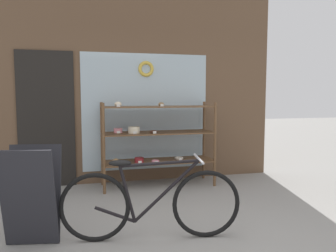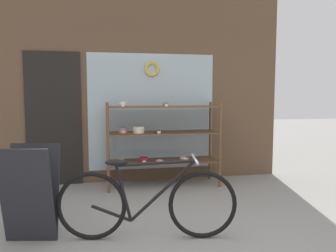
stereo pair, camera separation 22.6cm
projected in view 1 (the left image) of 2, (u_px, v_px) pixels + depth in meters
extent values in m
cube|color=brown|center=(133.00, 79.00, 5.35)|extent=(4.80, 0.08, 3.37)
cube|color=#A3B7C1|center=(146.00, 112.00, 5.40)|extent=(2.07, 0.02, 1.90)
cube|color=black|center=(46.00, 120.00, 5.02)|extent=(0.84, 0.03, 2.10)
torus|color=gold|center=(146.00, 69.00, 5.32)|extent=(0.26, 0.06, 0.26)
cylinder|color=brown|center=(104.00, 149.00, 4.68)|extent=(0.04, 0.04, 1.32)
cylinder|color=brown|center=(215.00, 145.00, 5.09)|extent=(0.04, 0.04, 1.32)
cylinder|color=brown|center=(102.00, 144.00, 5.16)|extent=(0.04, 0.04, 1.32)
cylinder|color=brown|center=(204.00, 140.00, 5.57)|extent=(0.04, 0.04, 1.32)
cube|color=brown|center=(158.00, 161.00, 5.15)|extent=(1.75, 0.54, 0.02)
cube|color=brown|center=(158.00, 133.00, 5.11)|extent=(1.75, 0.54, 0.02)
cube|color=brown|center=(158.00, 107.00, 5.07)|extent=(1.75, 0.54, 0.02)
cylinder|color=beige|center=(134.00, 130.00, 4.97)|extent=(0.17, 0.17, 0.10)
cube|color=white|center=(135.00, 133.00, 4.88)|extent=(0.05, 0.00, 0.04)
torus|color=beige|center=(179.00, 158.00, 5.26)|extent=(0.14, 0.14, 0.04)
cube|color=white|center=(180.00, 159.00, 5.18)|extent=(0.05, 0.00, 0.04)
cylinder|color=pink|center=(118.00, 131.00, 5.01)|extent=(0.13, 0.13, 0.07)
cube|color=white|center=(119.00, 132.00, 4.94)|extent=(0.05, 0.00, 0.04)
cylinder|color=maroon|center=(139.00, 160.00, 5.02)|extent=(0.14, 0.14, 0.07)
cube|color=white|center=(140.00, 162.00, 4.95)|extent=(0.05, 0.00, 0.04)
ellipsoid|color=brown|center=(161.00, 104.00, 4.98)|extent=(0.09, 0.08, 0.06)
cube|color=white|center=(162.00, 105.00, 4.93)|extent=(0.05, 0.00, 0.04)
torus|color=pink|center=(155.00, 161.00, 5.01)|extent=(0.12, 0.12, 0.04)
cube|color=white|center=(156.00, 162.00, 4.94)|extent=(0.05, 0.00, 0.04)
ellipsoid|color=#AD7F4C|center=(116.00, 161.00, 4.99)|extent=(0.09, 0.08, 0.07)
cube|color=white|center=(116.00, 162.00, 4.94)|extent=(0.05, 0.00, 0.04)
torus|color=#4C2D1E|center=(154.00, 132.00, 4.99)|extent=(0.13, 0.13, 0.04)
cube|color=white|center=(155.00, 132.00, 4.92)|extent=(0.05, 0.00, 0.04)
ellipsoid|color=beige|center=(118.00, 104.00, 4.85)|extent=(0.11, 0.09, 0.07)
cube|color=white|center=(118.00, 106.00, 4.79)|extent=(0.05, 0.00, 0.04)
torus|color=black|center=(95.00, 208.00, 3.16)|extent=(0.68, 0.15, 0.68)
torus|color=black|center=(206.00, 204.00, 3.27)|extent=(0.68, 0.15, 0.68)
cylinder|color=black|center=(167.00, 191.00, 3.22)|extent=(0.65, 0.13, 0.62)
cylinder|color=black|center=(160.00, 163.00, 3.18)|extent=(0.77, 0.15, 0.07)
cylinder|color=black|center=(127.00, 194.00, 3.18)|extent=(0.17, 0.06, 0.56)
cylinder|color=black|center=(115.00, 215.00, 3.19)|extent=(0.40, 0.09, 0.18)
ellipsoid|color=black|center=(120.00, 163.00, 3.15)|extent=(0.23, 0.12, 0.06)
cylinder|color=#B2B2B7|center=(199.00, 159.00, 3.22)|extent=(0.09, 0.46, 0.02)
cube|color=#232328|center=(28.00, 199.00, 3.01)|extent=(0.52, 0.28, 0.94)
cube|color=#232328|center=(35.00, 193.00, 3.19)|extent=(0.52, 0.28, 0.94)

